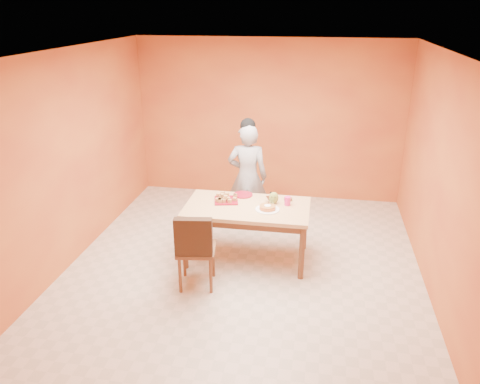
% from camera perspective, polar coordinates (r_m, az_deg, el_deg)
% --- Properties ---
extents(floor, '(5.00, 5.00, 0.00)m').
position_cam_1_polar(floor, '(6.22, 0.53, -8.85)').
color(floor, beige).
rests_on(floor, ground).
extents(ceiling, '(5.00, 5.00, 0.00)m').
position_cam_1_polar(ceiling, '(5.36, 0.64, 16.78)').
color(ceiling, white).
rests_on(ceiling, wall_back).
extents(wall_back, '(4.50, 0.00, 4.50)m').
position_cam_1_polar(wall_back, '(8.03, 3.52, 8.72)').
color(wall_back, orange).
rests_on(wall_back, floor).
extents(wall_left, '(0.00, 5.00, 5.00)m').
position_cam_1_polar(wall_left, '(6.39, -19.80, 3.96)').
color(wall_left, orange).
rests_on(wall_left, floor).
extents(wall_right, '(0.00, 5.00, 5.00)m').
position_cam_1_polar(wall_right, '(5.75, 23.30, 1.50)').
color(wall_right, orange).
rests_on(wall_right, floor).
extents(dining_table, '(1.60, 0.90, 0.76)m').
position_cam_1_polar(dining_table, '(6.08, 0.88, -2.53)').
color(dining_table, tan).
rests_on(dining_table, floor).
extents(dining_chair, '(0.51, 0.58, 0.98)m').
position_cam_1_polar(dining_chair, '(5.58, -5.40, -6.80)').
color(dining_chair, brown).
rests_on(dining_chair, floor).
extents(pastry_pile, '(0.27, 0.27, 0.09)m').
position_cam_1_polar(pastry_pile, '(6.16, -1.70, -0.57)').
color(pastry_pile, tan).
rests_on(pastry_pile, pastry_platter).
extents(person, '(0.61, 0.43, 1.61)m').
position_cam_1_polar(person, '(6.91, 0.93, 1.83)').
color(person, '#97989A').
rests_on(person, floor).
extents(pastry_platter, '(0.36, 0.36, 0.02)m').
position_cam_1_polar(pastry_platter, '(6.19, -1.70, -1.03)').
color(pastry_platter, maroon).
rests_on(pastry_platter, dining_table).
extents(red_dinner_plate, '(0.32, 0.32, 0.02)m').
position_cam_1_polar(red_dinner_plate, '(6.37, 0.37, -0.33)').
color(red_dinner_plate, maroon).
rests_on(red_dinner_plate, dining_table).
extents(white_cake_plate, '(0.31, 0.31, 0.01)m').
position_cam_1_polar(white_cake_plate, '(5.93, 3.37, -2.14)').
color(white_cake_plate, white).
rests_on(white_cake_plate, dining_table).
extents(sponge_cake, '(0.21, 0.21, 0.05)m').
position_cam_1_polar(sponge_cake, '(5.92, 3.37, -1.89)').
color(sponge_cake, orange).
rests_on(sponge_cake, white_cake_plate).
extents(cake_server, '(0.14, 0.27, 0.01)m').
position_cam_1_polar(cake_server, '(6.07, 3.67, -0.95)').
color(cake_server, silver).
rests_on(cake_server, sponge_cake).
extents(egg_ornament, '(0.13, 0.10, 0.16)m').
position_cam_1_polar(egg_ornament, '(6.10, 4.13, -0.72)').
color(egg_ornament, olive).
rests_on(egg_ornament, dining_table).
extents(magenta_glass, '(0.10, 0.10, 0.11)m').
position_cam_1_polar(magenta_glass, '(6.07, 5.81, -1.09)').
color(magenta_glass, '#DF217E').
rests_on(magenta_glass, dining_table).
extents(checker_tin, '(0.12, 0.12, 0.03)m').
position_cam_1_polar(checker_tin, '(6.24, 5.87, -0.87)').
color(checker_tin, '#381C0F').
rests_on(checker_tin, dining_table).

